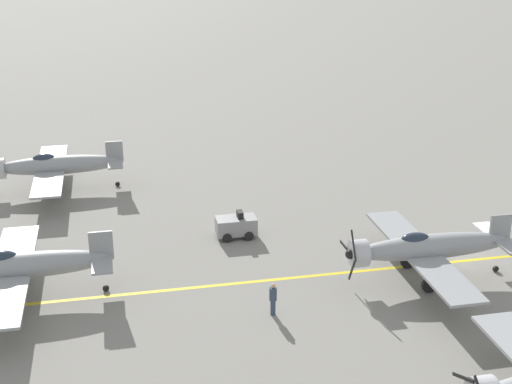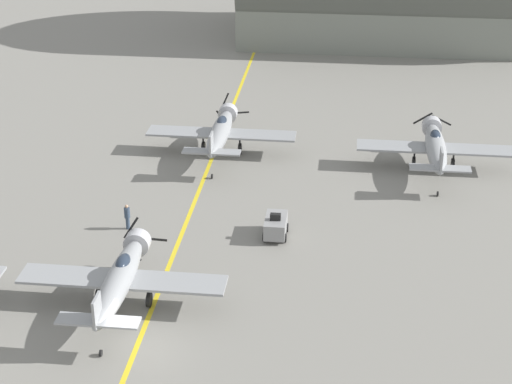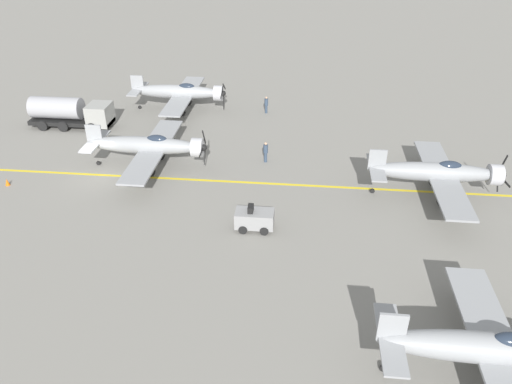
{
  "view_description": "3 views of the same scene",
  "coord_description": "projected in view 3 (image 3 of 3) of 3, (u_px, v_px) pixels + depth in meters",
  "views": [
    {
      "loc": [
        -35.56,
        21.01,
        19.47
      ],
      "look_at": [
        4.35,
        12.66,
        3.81
      ],
      "focal_mm": 50.0,
      "sensor_mm": 36.0,
      "label": 1
    },
    {
      "loc": [
        10.7,
        -36.22,
        27.73
      ],
      "look_at": [
        4.99,
        13.36,
        3.3
      ],
      "focal_mm": 60.0,
      "sensor_mm": 36.0,
      "label": 2
    },
    {
      "loc": [
        34.18,
        16.58,
        19.43
      ],
      "look_at": [
        4.25,
        13.46,
        1.69
      ],
      "focal_mm": 35.0,
      "sensor_mm": 36.0,
      "label": 3
    }
  ],
  "objects": [
    {
      "name": "airplane_far_center",
      "position": [
        438.0,
        173.0,
        36.71
      ],
      "size": [
        12.0,
        9.98,
        3.68
      ],
      "rotation": [
        0.0,
        0.0,
        -0.12
      ],
      "color": "gray",
      "rests_on": "ground"
    },
    {
      "name": "fuel_tanker",
      "position": [
        71.0,
        112.0,
        48.41
      ],
      "size": [
        2.68,
        8.0,
        2.98
      ],
      "color": "black",
      "rests_on": "ground"
    },
    {
      "name": "tow_tractor",
      "position": [
        254.0,
        219.0,
        33.63
      ],
      "size": [
        1.57,
        2.6,
        1.79
      ],
      "color": "gray",
      "rests_on": "ground"
    },
    {
      "name": "airplane_mid_left",
      "position": [
        180.0,
        92.0,
        51.95
      ],
      "size": [
        12.0,
        9.98,
        3.65
      ],
      "rotation": [
        0.0,
        0.0,
        -0.17
      ],
      "color": "#96999B",
      "rests_on": "ground"
    },
    {
      "name": "airplane_far_right",
      "position": [
        492.0,
        349.0,
        22.35
      ],
      "size": [
        12.0,
        9.98,
        3.65
      ],
      "rotation": [
        0.0,
        0.0,
        -0.24
      ],
      "color": "gray",
      "rests_on": "ground"
    },
    {
      "name": "airplane_mid_center",
      "position": [
        149.0,
        146.0,
        40.7
      ],
      "size": [
        12.0,
        9.98,
        3.65
      ],
      "rotation": [
        0.0,
        0.0,
        0.04
      ],
      "color": "#919497",
      "rests_on": "ground"
    },
    {
      "name": "ground_plane",
      "position": [
        97.0,
        175.0,
        40.63
      ],
      "size": [
        400.0,
        400.0,
        0.0
      ],
      "primitive_type": "plane",
      "color": "gray"
    },
    {
      "name": "traffic_cone",
      "position": [
        7.0,
        182.0,
        39.02
      ],
      "size": [
        0.36,
        0.36,
        0.55
      ],
      "primitive_type": "cone",
      "color": "orange",
      "rests_on": "ground"
    },
    {
      "name": "ground_crew_inspecting",
      "position": [
        266.0,
        151.0,
        42.15
      ],
      "size": [
        0.39,
        0.39,
        1.81
      ],
      "color": "#334256",
      "rests_on": "ground"
    },
    {
      "name": "ground_crew_walking",
      "position": [
        266.0,
        104.0,
        51.84
      ],
      "size": [
        0.39,
        0.39,
        1.79
      ],
      "color": "#334256",
      "rests_on": "ground"
    },
    {
      "name": "taxiway_stripe",
      "position": [
        97.0,
        175.0,
        40.63
      ],
      "size": [
        0.3,
        160.0,
        0.01
      ],
      "primitive_type": "cube",
      "color": "yellow",
      "rests_on": "ground"
    }
  ]
}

